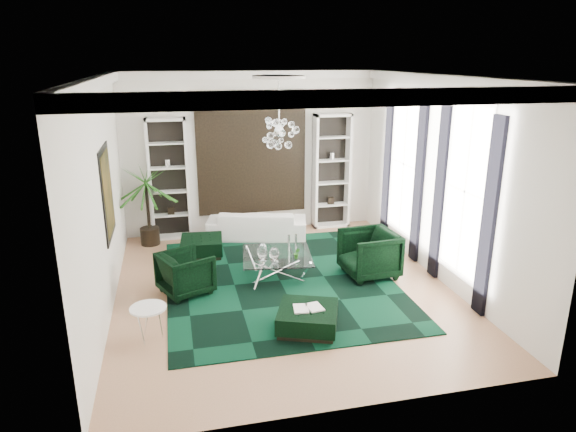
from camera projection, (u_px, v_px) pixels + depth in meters
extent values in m
cube|color=tan|center=(283.00, 288.00, 9.50)|extent=(6.00, 7.00, 0.02)
cube|color=white|center=(283.00, 75.00, 8.36)|extent=(6.00, 7.00, 0.02)
cube|color=silver|center=(251.00, 153.00, 12.20)|extent=(6.00, 0.02, 3.80)
cube|color=silver|center=(351.00, 265.00, 5.67)|extent=(6.00, 0.02, 3.80)
cube|color=silver|center=(101.00, 199.00, 8.29)|extent=(0.02, 7.00, 3.80)
cube|color=silver|center=(440.00, 180.00, 9.58)|extent=(0.02, 7.00, 3.80)
cylinder|color=white|center=(279.00, 77.00, 8.65)|extent=(0.90, 0.90, 0.05)
cube|color=black|center=(252.00, 153.00, 12.15)|extent=(2.50, 0.06, 2.80)
cube|color=black|center=(108.00, 193.00, 8.87)|extent=(0.04, 1.30, 1.60)
cube|color=white|center=(465.00, 192.00, 8.74)|extent=(0.03, 1.10, 2.90)
cube|color=black|center=(489.00, 219.00, 8.08)|extent=(0.07, 0.30, 3.25)
cube|color=black|center=(439.00, 194.00, 9.53)|extent=(0.07, 0.30, 3.25)
cube|color=white|center=(404.00, 164.00, 10.97)|extent=(0.03, 1.10, 2.90)
cube|color=black|center=(419.00, 184.00, 10.31)|extent=(0.07, 0.30, 3.25)
cube|color=black|center=(387.00, 168.00, 11.76)|extent=(0.07, 0.30, 3.25)
cube|color=black|center=(280.00, 281.00, 9.77)|extent=(4.20, 5.00, 0.02)
imported|color=white|center=(257.00, 224.00, 12.05)|extent=(2.43, 1.42, 0.67)
imported|color=black|center=(186.00, 273.00, 9.19)|extent=(1.11, 1.10, 0.77)
imported|color=black|center=(369.00, 254.00, 9.92)|extent=(1.07, 1.04, 0.90)
cube|color=black|center=(202.00, 247.00, 11.01)|extent=(0.94, 0.94, 0.39)
cube|color=black|center=(308.00, 319.00, 8.01)|extent=(1.16, 1.16, 0.36)
cube|color=white|center=(308.00, 308.00, 7.95)|extent=(0.46, 0.31, 0.03)
cylinder|color=white|center=(149.00, 324.00, 7.71)|extent=(0.67, 0.67, 0.52)
imported|color=#236018|center=(297.00, 253.00, 9.66)|extent=(0.14, 0.13, 0.22)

